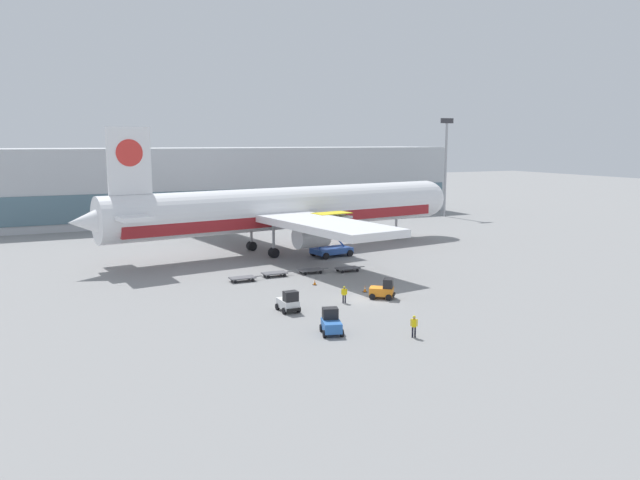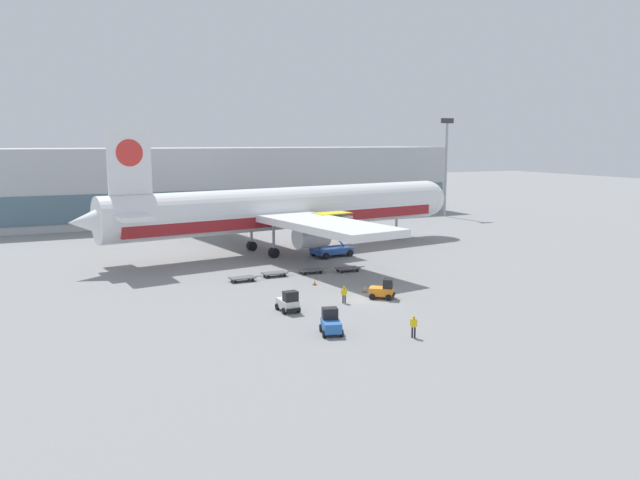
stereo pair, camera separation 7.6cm
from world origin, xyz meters
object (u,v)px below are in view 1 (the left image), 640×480
(baggage_tug_far, at_px, (331,323))
(airplane_main, at_px, (283,210))
(baggage_dolly_second, at_px, (275,273))
(baggage_dolly_third, at_px, (311,270))
(baggage_dolly_trail, at_px, (348,268))
(traffic_cone_far, at_px, (365,289))
(light_mast, at_px, (446,159))
(baggage_dolly_lead, at_px, (243,278))
(ground_crew_far, at_px, (344,293))
(ground_crew_near, at_px, (414,324))
(baggage_tug_mid, at_px, (289,302))
(scissor_lift_loader, at_px, (332,240))
(traffic_cone_near, at_px, (315,282))
(baggage_tug_foreground, at_px, (383,290))

(baggage_tug_far, bearing_deg, airplane_main, 0.44)
(baggage_dolly_second, xyz_separation_m, baggage_dolly_third, (4.45, -0.19, 0.00))
(baggage_dolly_trail, height_order, traffic_cone_far, traffic_cone_far)
(light_mast, xyz_separation_m, airplane_main, (-45.47, -24.55, -5.86))
(baggage_tug_far, bearing_deg, light_mast, -25.98)
(baggage_dolly_lead, distance_m, traffic_cone_far, 14.08)
(baggage_tug_far, xyz_separation_m, baggage_dolly_third, (8.01, 21.70, -0.49))
(ground_crew_far, bearing_deg, ground_crew_near, -70.14)
(baggage_tug_mid, relative_size, baggage_dolly_third, 0.67)
(baggage_dolly_lead, relative_size, traffic_cone_far, 5.20)
(baggage_dolly_third, bearing_deg, ground_crew_far, -100.95)
(scissor_lift_loader, height_order, traffic_cone_near, scissor_lift_loader)
(baggage_tug_mid, bearing_deg, ground_crew_far, 93.81)
(baggage_dolly_third, height_order, traffic_cone_far, traffic_cone_far)
(airplane_main, relative_size, ground_crew_near, 32.18)
(baggage_tug_far, distance_m, baggage_dolly_lead, 21.08)
(ground_crew_far, bearing_deg, baggage_dolly_second, 116.50)
(baggage_dolly_lead, xyz_separation_m, ground_crew_near, (6.00, -24.80, 0.67))
(baggage_tug_far, bearing_deg, baggage_dolly_third, -3.75)
(airplane_main, bearing_deg, baggage_dolly_lead, -133.89)
(baggage_dolly_third, distance_m, traffic_cone_near, 5.97)
(airplane_main, distance_m, baggage_dolly_lead, 19.84)
(baggage_tug_far, xyz_separation_m, ground_crew_near, (5.45, -3.73, 0.19))
(airplane_main, distance_m, ground_crew_far, 29.48)
(baggage_dolly_second, xyz_separation_m, traffic_cone_far, (5.71, -10.90, -0.04))
(baggage_tug_far, height_order, traffic_cone_far, baggage_tug_far)
(baggage_tug_far, relative_size, traffic_cone_far, 3.84)
(baggage_dolly_third, bearing_deg, traffic_cone_near, -110.16)
(airplane_main, xyz_separation_m, baggage_dolly_trail, (1.86, -15.80, -5.45))
(traffic_cone_far, bearing_deg, airplane_main, 87.16)
(scissor_lift_loader, bearing_deg, baggage_tug_foreground, -111.85)
(baggage_tug_mid, bearing_deg, baggage_dolly_trail, 134.47)
(airplane_main, relative_size, traffic_cone_near, 97.11)
(ground_crew_far, bearing_deg, baggage_dolly_trail, 80.29)
(light_mast, height_order, airplane_main, light_mast)
(baggage_tug_far, distance_m, baggage_dolly_trail, 24.21)
(baggage_dolly_trail, distance_m, traffic_cone_far, 10.29)
(baggage_tug_far, relative_size, traffic_cone_near, 4.59)
(ground_crew_far, height_order, traffic_cone_near, ground_crew_far)
(light_mast, height_order, traffic_cone_far, light_mast)
(light_mast, xyz_separation_m, baggage_tug_mid, (-56.64, -53.67, -10.83))
(baggage_dolly_second, height_order, ground_crew_near, ground_crew_near)
(scissor_lift_loader, distance_m, baggage_tug_far, 34.09)
(baggage_dolly_second, bearing_deg, baggage_dolly_trail, -6.91)
(baggage_tug_foreground, distance_m, baggage_tug_far, 12.50)
(light_mast, relative_size, traffic_cone_far, 27.89)
(baggage_dolly_trail, bearing_deg, traffic_cone_far, -107.58)
(baggage_tug_mid, bearing_deg, ground_crew_near, 27.34)
(baggage_dolly_second, bearing_deg, ground_crew_near, -85.64)
(baggage_tug_mid, distance_m, baggage_dolly_third, 16.65)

